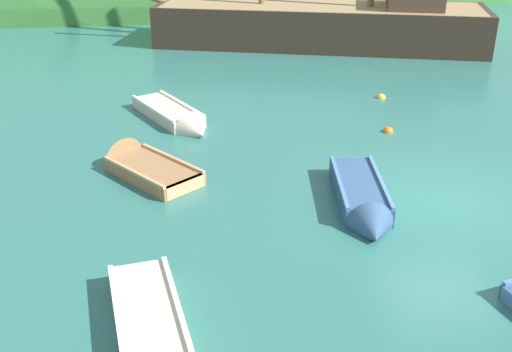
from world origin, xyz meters
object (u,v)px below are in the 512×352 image
sailing_ship (323,30)px  buoy_orange (388,132)px  rowboat_near_dock (153,340)px  rowboat_outer_right (176,119)px  rowboat_center (363,202)px  buoy_yellow (381,98)px  rowboat_portside (140,167)px

sailing_ship → buoy_orange: sailing_ship is taller
rowboat_near_dock → rowboat_outer_right: bearing=168.0°
rowboat_outer_right → sailing_ship: bearing=117.8°
buoy_orange → rowboat_near_dock: bearing=-130.7°
rowboat_near_dock → rowboat_center: bearing=122.1°
sailing_ship → rowboat_outer_right: size_ratio=4.44×
rowboat_near_dock → buoy_yellow: bearing=138.0°
sailing_ship → buoy_yellow: sailing_ship is taller
rowboat_portside → sailing_ship: bearing=-68.8°
rowboat_outer_right → rowboat_portside: rowboat_portside is taller
rowboat_portside → buoy_orange: (6.81, 1.44, -0.10)m
rowboat_outer_right → rowboat_center: 6.94m
sailing_ship → buoy_yellow: size_ratio=55.27×
sailing_ship → rowboat_portside: bearing=75.2°
sailing_ship → buoy_yellow: bearing=108.0°
sailing_ship → buoy_yellow: (-0.09, -7.39, -0.65)m
sailing_ship → rowboat_outer_right: sailing_ship is taller
buoy_orange → buoy_yellow: bearing=73.0°
rowboat_center → rowboat_near_dock: 5.74m
buoy_yellow → buoy_orange: bearing=-107.0°
sailing_ship → rowboat_outer_right: 10.89m
rowboat_outer_right → rowboat_portside: (-1.04, -3.22, -0.01)m
rowboat_center → buoy_yellow: bearing=165.8°
rowboat_portside → rowboat_near_dock: rowboat_portside is taller
rowboat_center → rowboat_near_dock: bearing=-41.9°
rowboat_outer_right → rowboat_center: bearing=7.3°
rowboat_center → buoy_yellow: size_ratio=11.70×
buoy_orange → sailing_ship: bearing=84.6°
rowboat_outer_right → buoy_orange: (5.77, -1.78, -0.11)m
rowboat_center → rowboat_portside: (-4.63, 2.71, -0.04)m
sailing_ship → buoy_yellow: 7.42m
rowboat_center → rowboat_portside: 5.36m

